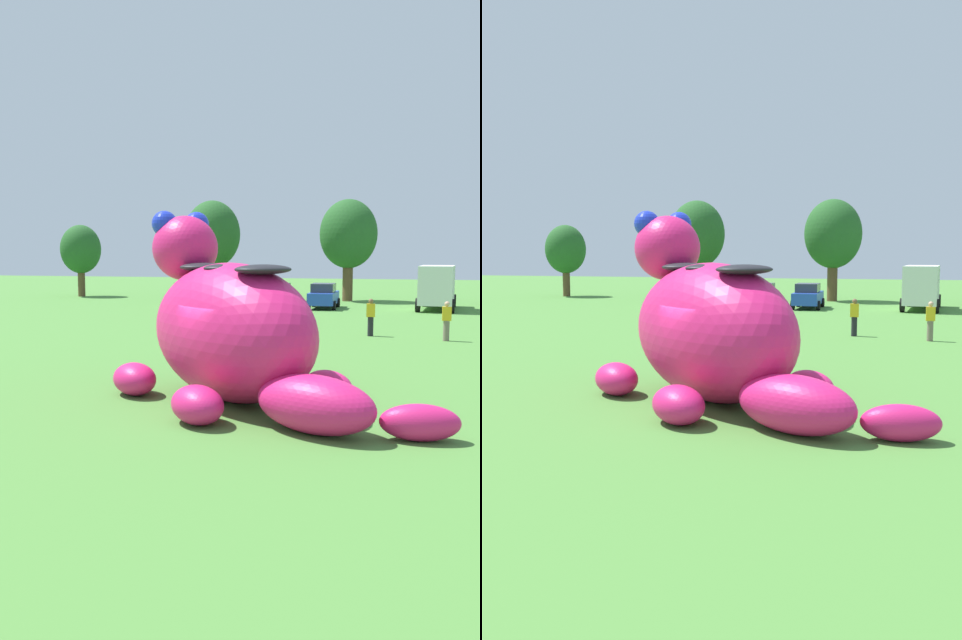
% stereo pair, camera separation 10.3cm
% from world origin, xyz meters
% --- Properties ---
extents(ground_plane, '(160.00, 160.00, 0.00)m').
position_xyz_m(ground_plane, '(0.00, 0.00, 0.00)').
color(ground_plane, '#4C8438').
extents(giant_inflatable_creature, '(9.03, 7.33, 4.98)m').
position_xyz_m(giant_inflatable_creature, '(-0.16, 0.66, 1.82)').
color(giant_inflatable_creature, '#E01E6B').
rests_on(giant_inflatable_creature, ground).
extents(car_silver, '(2.12, 4.19, 1.72)m').
position_xyz_m(car_silver, '(-10.56, 27.70, 0.86)').
color(car_silver, '#B7BABF').
rests_on(car_silver, ground).
extents(car_yellow, '(2.24, 4.24, 1.72)m').
position_xyz_m(car_yellow, '(-7.67, 28.35, 0.86)').
color(car_yellow, yellow).
rests_on(car_yellow, ground).
extents(car_red, '(1.95, 4.11, 1.72)m').
position_xyz_m(car_red, '(-4.31, 28.04, 0.86)').
color(car_red, red).
rests_on(car_red, ground).
extents(car_blue, '(1.96, 4.11, 1.72)m').
position_xyz_m(car_blue, '(-1.21, 28.51, 0.86)').
color(car_blue, '#2347B7').
rests_on(car_blue, ground).
extents(box_truck, '(2.89, 6.57, 2.95)m').
position_xyz_m(box_truck, '(6.27, 29.49, 1.60)').
color(box_truck, silver).
rests_on(box_truck, ground).
extents(tree_far_left, '(3.50, 3.50, 6.22)m').
position_xyz_m(tree_far_left, '(-23.27, 35.53, 4.07)').
color(tree_far_left, brown).
rests_on(tree_far_left, ground).
extents(tree_left, '(4.50, 4.50, 8.00)m').
position_xyz_m(tree_left, '(-11.04, 34.79, 5.23)').
color(tree_left, brown).
rests_on(tree_left, ground).
extents(tree_mid_left, '(4.49, 4.49, 7.96)m').
position_xyz_m(tree_mid_left, '(-0.22, 35.76, 5.21)').
color(tree_mid_left, brown).
rests_on(tree_mid_left, ground).
extents(spectator_near_inflatable, '(0.38, 0.26, 1.71)m').
position_xyz_m(spectator_near_inflatable, '(2.67, 14.42, 0.85)').
color(spectator_near_inflatable, black).
rests_on(spectator_near_inflatable, ground).
extents(spectator_mid_field, '(0.38, 0.26, 1.71)m').
position_xyz_m(spectator_mid_field, '(5.91, 13.58, 0.85)').
color(spectator_mid_field, '#726656').
rests_on(spectator_mid_field, ground).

